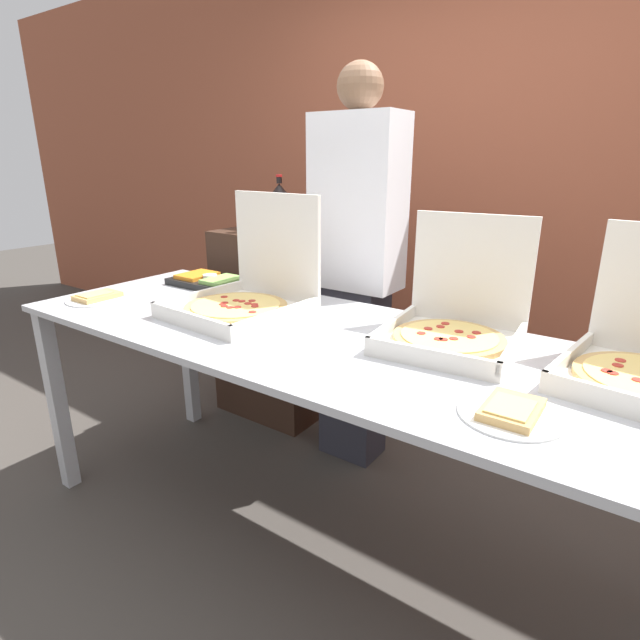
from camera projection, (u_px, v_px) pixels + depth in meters
name	position (u px, v px, depth m)	size (l,w,h in m)	color
ground_plane	(320.00, 540.00, 1.98)	(16.00, 16.00, 0.00)	#423D38
brick_wall_behind	(490.00, 166.00, 2.87)	(10.00, 0.06, 2.80)	#9E5138
buffet_table	(320.00, 360.00, 1.74)	(2.41, 0.84, 0.87)	#B7BABF
pizza_box_far_left	(247.00, 292.00, 1.94)	(0.48, 0.49, 0.45)	silver
pizza_box_near_right	(455.00, 321.00, 1.61)	(0.43, 0.45, 0.40)	silver
paper_plate_front_center	(511.00, 411.00, 1.17)	(0.25, 0.25, 0.03)	white
paper_plate_front_right	(98.00, 297.00, 2.12)	(0.25, 0.25, 0.03)	white
veggie_tray	(210.00, 281.00, 2.35)	(0.39, 0.22, 0.05)	black
sideboard_podium	(283.00, 321.00, 2.93)	(0.59, 0.58, 1.07)	#382319
soda_bottle	(280.00, 206.00, 2.71)	(0.09, 0.09, 0.29)	black
soda_can_silver	(317.00, 218.00, 2.78)	(0.07, 0.07, 0.12)	silver
soda_can_colored	(247.00, 220.00, 2.66)	(0.07, 0.07, 0.12)	gold
person_guest_cap	(356.00, 270.00, 2.29)	(0.40, 0.22, 1.82)	#2D2D38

